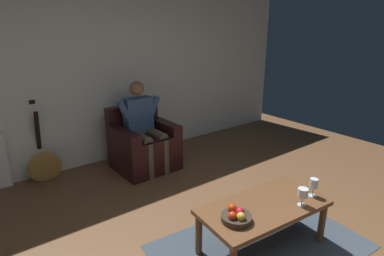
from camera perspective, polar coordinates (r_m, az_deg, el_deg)
The scene contains 9 objects.
wall_back at distance 4.53m, azimuth -16.07°, elevation 10.52°, with size 6.75×0.06×2.68m, color silver.
rug at distance 3.04m, azimuth 12.48°, elevation -20.47°, with size 1.83×1.16×0.01m, color #3A444F.
armchair at distance 4.34m, azimuth -8.90°, elevation -3.27°, with size 0.79×0.75×0.85m.
person_seated at distance 4.21m, azimuth -8.92°, elevation 0.74°, with size 0.65×0.61×1.20m.
coffee_table at distance 2.83m, azimuth 12.99°, elevation -14.64°, with size 1.17×0.65×0.43m.
guitar at distance 4.37m, azimuth -25.46°, elevation -5.94°, with size 0.39×0.33×1.04m.
wine_glass_near at distance 2.83m, azimuth 19.67°, elevation -11.29°, with size 0.09×0.09×0.16m.
wine_glass_far at distance 3.01m, azimuth 21.44°, elevation -9.62°, with size 0.07×0.07×0.17m.
fruit_bowl at distance 2.54m, azimuth 8.16°, elevation -15.79°, with size 0.24×0.24×0.11m.
Camera 1 is at (1.63, 1.08, 1.87)m, focal length 29.04 mm.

